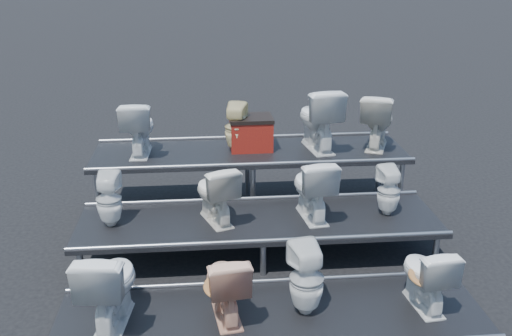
{
  "coord_description": "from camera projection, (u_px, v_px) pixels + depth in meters",
  "views": [
    {
      "loc": [
        -0.58,
        -6.0,
        3.4
      ],
      "look_at": [
        -0.03,
        0.1,
        1.06
      ],
      "focal_mm": 40.0,
      "sensor_mm": 36.0,
      "label": 1
    }
  ],
  "objects": [
    {
      "name": "tier_back",
      "position": [
        250.0,
        180.0,
        7.9
      ],
      "size": [
        4.2,
        1.2,
        0.86
      ],
      "primitive_type": "cube",
      "color": "black",
      "rests_on": "ground"
    },
    {
      "name": "toilet_0",
      "position": [
        109.0,
        285.0,
        5.33
      ],
      "size": [
        0.56,
        0.86,
        0.83
      ],
      "primitive_type": "imported",
      "rotation": [
        0.0,
        0.0,
        3.02
      ],
      "color": "white",
      "rests_on": "tier_front"
    },
    {
      "name": "toilet_6",
      "position": [
        312.0,
        187.0,
        6.6
      ],
      "size": [
        0.51,
        0.78,
        0.75
      ],
      "primitive_type": "imported",
      "rotation": [
        0.0,
        0.0,
        3.27
      ],
      "color": "white",
      "rests_on": "tier_mid"
    },
    {
      "name": "toilet_9",
      "position": [
        236.0,
        127.0,
        7.61
      ],
      "size": [
        0.37,
        0.37,
        0.66
      ],
      "primitive_type": "imported",
      "rotation": [
        0.0,
        0.0,
        2.87
      ],
      "color": "beige",
      "rests_on": "tier_back"
    },
    {
      "name": "toilet_7",
      "position": [
        389.0,
        191.0,
        6.7
      ],
      "size": [
        0.3,
        0.31,
        0.6
      ],
      "primitive_type": "imported",
      "rotation": [
        0.0,
        0.0,
        3.27
      ],
      "color": "white",
      "rests_on": "tier_mid"
    },
    {
      "name": "toilet_11",
      "position": [
        377.0,
        120.0,
        7.76
      ],
      "size": [
        0.68,
        0.85,
        0.76
      ],
      "primitive_type": "imported",
      "rotation": [
        0.0,
        0.0,
        2.74
      ],
      "color": "silver",
      "rests_on": "tier_back"
    },
    {
      "name": "toilet_5",
      "position": [
        215.0,
        193.0,
        6.51
      ],
      "size": [
        0.61,
        0.78,
        0.7
      ],
      "primitive_type": "imported",
      "rotation": [
        0.0,
        0.0,
        3.5
      ],
      "color": "silver",
      "rests_on": "tier_mid"
    },
    {
      "name": "red_crate",
      "position": [
        251.0,
        134.0,
        7.75
      ],
      "size": [
        0.57,
        0.46,
        0.4
      ],
      "primitive_type": "cube",
      "rotation": [
        0.0,
        0.0,
        0.02
      ],
      "color": "#9D2611",
      "rests_on": "tier_back"
    },
    {
      "name": "tier_mid",
      "position": [
        259.0,
        236.0,
        6.76
      ],
      "size": [
        4.2,
        1.2,
        0.46
      ],
      "primitive_type": "cube",
      "color": "black",
      "rests_on": "ground"
    },
    {
      "name": "toilet_8",
      "position": [
        139.0,
        128.0,
        7.49
      ],
      "size": [
        0.44,
        0.73,
        0.73
      ],
      "primitive_type": "imported",
      "rotation": [
        0.0,
        0.0,
        3.1
      ],
      "color": "white",
      "rests_on": "tier_back"
    },
    {
      "name": "ground",
      "position": [
        259.0,
        253.0,
        6.84
      ],
      "size": [
        80.0,
        80.0,
        0.0
      ],
      "primitive_type": "plane",
      "color": "black",
      "rests_on": "ground"
    },
    {
      "name": "toilet_2",
      "position": [
        307.0,
        279.0,
        5.51
      ],
      "size": [
        0.4,
        0.4,
        0.74
      ],
      "primitive_type": "imported",
      "rotation": [
        0.0,
        0.0,
        3.35
      ],
      "color": "white",
      "rests_on": "tier_front"
    },
    {
      "name": "toilet_4",
      "position": [
        109.0,
        199.0,
        6.42
      ],
      "size": [
        0.31,
        0.31,
        0.63
      ],
      "primitive_type": "imported",
      "rotation": [
        0.0,
        0.0,
        3.06
      ],
      "color": "white",
      "rests_on": "tier_mid"
    },
    {
      "name": "toilet_3",
      "position": [
        426.0,
        275.0,
        5.62
      ],
      "size": [
        0.46,
        0.72,
        0.69
      ],
      "primitive_type": "imported",
      "rotation": [
        0.0,
        0.0,
        3.25
      ],
      "color": "white",
      "rests_on": "tier_front"
    },
    {
      "name": "toilet_10",
      "position": [
        318.0,
        118.0,
        7.67
      ],
      "size": [
        0.6,
        0.91,
        0.86
      ],
      "primitive_type": "imported",
      "rotation": [
        0.0,
        0.0,
        3.29
      ],
      "color": "white",
      "rests_on": "tier_back"
    },
    {
      "name": "tier_front",
      "position": [
        272.0,
        316.0,
        5.62
      ],
      "size": [
        4.2,
        1.2,
        0.06
      ],
      "primitive_type": "cube",
      "color": "black",
      "rests_on": "ground"
    },
    {
      "name": "toilet_1",
      "position": [
        225.0,
        284.0,
        5.44
      ],
      "size": [
        0.49,
        0.75,
        0.72
      ],
      "primitive_type": "imported",
      "rotation": [
        0.0,
        0.0,
        3.28
      ],
      "color": "#EAA988",
      "rests_on": "tier_front"
    }
  ]
}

